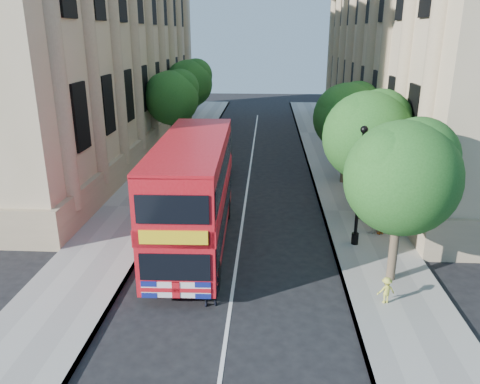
% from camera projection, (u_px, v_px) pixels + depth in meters
% --- Properties ---
extents(ground, '(120.00, 120.00, 0.00)m').
position_uv_depth(ground, '(228.00, 323.00, 14.89)').
color(ground, black).
rests_on(ground, ground).
extents(pavement_right, '(3.50, 80.00, 0.12)m').
position_uv_depth(pavement_right, '(356.00, 212.00, 24.00)').
color(pavement_right, gray).
rests_on(pavement_right, ground).
extents(pavement_left, '(3.50, 80.00, 0.12)m').
position_uv_depth(pavement_left, '(135.00, 207.00, 24.64)').
color(pavement_left, gray).
rests_on(pavement_left, ground).
extents(building_right, '(12.00, 38.00, 18.00)m').
position_uv_depth(building_right, '(444.00, 30.00, 33.90)').
color(building_right, tan).
rests_on(building_right, ground).
extents(building_left, '(12.00, 38.00, 18.00)m').
position_uv_depth(building_left, '(72.00, 30.00, 35.45)').
color(building_left, tan).
rests_on(building_left, ground).
extents(tree_right_near, '(4.00, 4.00, 6.08)m').
position_uv_depth(tree_right_near, '(404.00, 172.00, 16.06)').
color(tree_right_near, '#473828').
rests_on(tree_right_near, ground).
extents(tree_right_mid, '(4.20, 4.20, 6.37)m').
position_uv_depth(tree_right_mid, '(369.00, 131.00, 21.67)').
color(tree_right_mid, '#473828').
rests_on(tree_right_mid, ground).
extents(tree_right_far, '(4.00, 4.00, 6.15)m').
position_uv_depth(tree_right_far, '(348.00, 113.00, 27.38)').
color(tree_right_far, '#473828').
rests_on(tree_right_far, ground).
extents(tree_left_far, '(4.00, 4.00, 6.30)m').
position_uv_depth(tree_left_far, '(172.00, 95.00, 34.62)').
color(tree_left_far, '#473828').
rests_on(tree_left_far, ground).
extents(tree_left_back, '(4.20, 4.20, 6.65)m').
position_uv_depth(tree_left_back, '(190.00, 81.00, 42.09)').
color(tree_left_back, '#473828').
rests_on(tree_left_back, ground).
extents(lamp_post, '(0.32, 0.32, 5.16)m').
position_uv_depth(lamp_post, '(359.00, 192.00, 19.47)').
color(lamp_post, black).
rests_on(lamp_post, pavement_right).
extents(double_decker_bus, '(2.92, 10.04, 4.60)m').
position_uv_depth(double_decker_bus, '(193.00, 191.00, 19.46)').
color(double_decker_bus, '#B50C15').
rests_on(double_decker_bus, ground).
extents(box_van, '(2.16, 5.09, 2.89)m').
position_uv_depth(box_van, '(213.00, 156.00, 29.41)').
color(box_van, black).
rests_on(box_van, ground).
extents(police_constable, '(0.74, 0.60, 1.77)m').
position_uv_depth(police_constable, '(210.00, 282.00, 15.59)').
color(police_constable, black).
rests_on(police_constable, ground).
extents(woman_pedestrian, '(0.89, 0.83, 1.47)m').
position_uv_depth(woman_pedestrian, '(373.00, 218.00, 21.15)').
color(woman_pedestrian, silver).
rests_on(woman_pedestrian, pavement_right).
extents(child_a, '(0.72, 0.56, 1.14)m').
position_uv_depth(child_a, '(382.00, 223.00, 21.02)').
color(child_a, orange).
rests_on(child_a, pavement_right).
extents(child_b, '(0.67, 0.47, 0.94)m').
position_uv_depth(child_b, '(386.00, 290.00, 15.68)').
color(child_b, gold).
rests_on(child_b, pavement_right).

